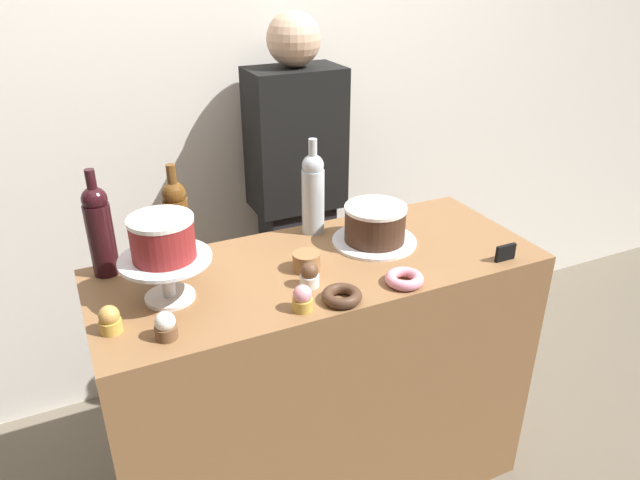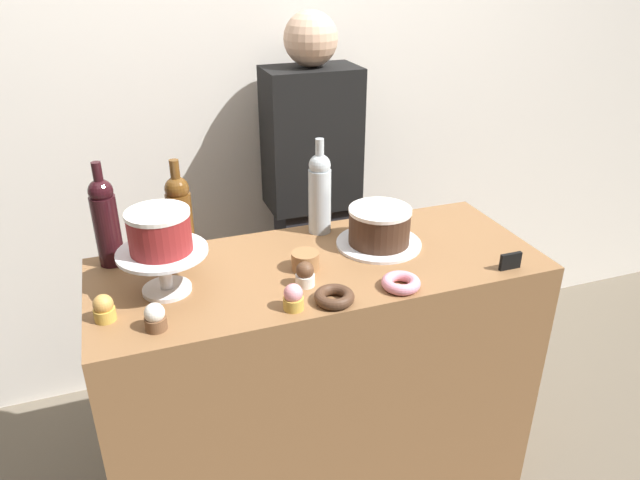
% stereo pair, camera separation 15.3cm
% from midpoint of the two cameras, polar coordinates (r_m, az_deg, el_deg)
% --- Properties ---
extents(ground_plane, '(12.00, 12.00, 0.00)m').
position_cam_midpoint_polar(ground_plane, '(2.40, -1.97, -22.08)').
color(ground_plane, '#665B4C').
extents(back_wall, '(6.00, 0.05, 2.60)m').
position_cam_midpoint_polar(back_wall, '(2.45, -10.64, 14.28)').
color(back_wall, silver).
rests_on(back_wall, ground_plane).
extents(display_counter, '(1.38, 0.55, 0.93)m').
position_cam_midpoint_polar(display_counter, '(2.08, -2.17, -13.58)').
color(display_counter, brown).
rests_on(display_counter, ground_plane).
extents(cake_stand_pedestal, '(0.25, 0.25, 0.13)m').
position_cam_midpoint_polar(cake_stand_pedestal, '(1.67, -17.15, -2.89)').
color(cake_stand_pedestal, silver).
rests_on(cake_stand_pedestal, display_counter).
extents(white_layer_cake, '(0.17, 0.17, 0.12)m').
position_cam_midpoint_polar(white_layer_cake, '(1.62, -17.61, 0.16)').
color(white_layer_cake, maroon).
rests_on(white_layer_cake, cake_stand_pedestal).
extents(silver_serving_platter, '(0.28, 0.28, 0.01)m').
position_cam_midpoint_polar(silver_serving_platter, '(1.94, 3.01, -0.14)').
color(silver_serving_platter, white).
rests_on(silver_serving_platter, display_counter).
extents(chocolate_round_cake, '(0.20, 0.20, 0.12)m').
position_cam_midpoint_polar(chocolate_round_cake, '(1.91, 3.06, 1.59)').
color(chocolate_round_cake, '#3D2619').
rests_on(chocolate_round_cake, silver_serving_platter).
extents(wine_bottle_dark_red, '(0.08, 0.08, 0.33)m').
position_cam_midpoint_polar(wine_bottle_dark_red, '(1.84, -22.75, 0.93)').
color(wine_bottle_dark_red, black).
rests_on(wine_bottle_dark_red, display_counter).
extents(wine_bottle_amber, '(0.08, 0.08, 0.33)m').
position_cam_midpoint_polar(wine_bottle_amber, '(1.80, -16.00, 1.52)').
color(wine_bottle_amber, '#5B3814').
rests_on(wine_bottle_amber, display_counter).
extents(wine_bottle_clear, '(0.08, 0.08, 0.33)m').
position_cam_midpoint_polar(wine_bottle_clear, '(1.96, -2.92, 4.62)').
color(wine_bottle_clear, '#B2BCC1').
rests_on(wine_bottle_clear, display_counter).
extents(cupcake_vanilla, '(0.06, 0.06, 0.07)m').
position_cam_midpoint_polar(cupcake_vanilla, '(1.54, -17.50, -8.00)').
color(cupcake_vanilla, brown).
rests_on(cupcake_vanilla, display_counter).
extents(cupcake_strawberry, '(0.06, 0.06, 0.07)m').
position_cam_midpoint_polar(cupcake_strawberry, '(1.58, -4.49, -5.73)').
color(cupcake_strawberry, gold).
rests_on(cupcake_strawberry, display_counter).
extents(cupcake_caramel, '(0.06, 0.06, 0.07)m').
position_cam_midpoint_polar(cupcake_caramel, '(1.61, -22.25, -7.22)').
color(cupcake_caramel, gold).
rests_on(cupcake_caramel, display_counter).
extents(cupcake_chocolate, '(0.06, 0.06, 0.07)m').
position_cam_midpoint_polar(cupcake_chocolate, '(1.68, -3.63, -3.46)').
color(cupcake_chocolate, white).
rests_on(cupcake_chocolate, display_counter).
extents(donut_pink, '(0.11, 0.11, 0.03)m').
position_cam_midpoint_polar(donut_pink, '(1.71, 5.62, -3.81)').
color(donut_pink, pink).
rests_on(donut_pink, display_counter).
extents(donut_chocolate, '(0.11, 0.11, 0.03)m').
position_cam_midpoint_polar(donut_chocolate, '(1.62, -0.59, -5.48)').
color(donut_chocolate, '#472D1E').
rests_on(donut_chocolate, display_counter).
extents(cookie_stack, '(0.08, 0.08, 0.05)m').
position_cam_midpoint_polar(cookie_stack, '(1.77, -3.79, -2.14)').
color(cookie_stack, olive).
rests_on(cookie_stack, display_counter).
extents(price_sign_chalkboard, '(0.07, 0.01, 0.05)m').
position_cam_midpoint_polar(price_sign_chalkboard, '(1.89, 15.28, -1.24)').
color(price_sign_chalkboard, black).
rests_on(price_sign_chalkboard, display_counter).
extents(barista_figure, '(0.36, 0.22, 1.60)m').
position_cam_midpoint_polar(barista_figure, '(2.43, -4.05, 3.16)').
color(barista_figure, black).
rests_on(barista_figure, ground_plane).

